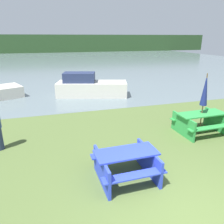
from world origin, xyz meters
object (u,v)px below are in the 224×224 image
at_px(boat, 90,87).
at_px(picnic_table_blue, 126,163).
at_px(picnic_table_green, 201,121).
at_px(umbrella_navy, 205,90).

bearing_deg(boat, picnic_table_blue, -78.70).
relative_size(picnic_table_blue, picnic_table_green, 0.86).
distance_m(picnic_table_blue, boat, 8.58).
distance_m(picnic_table_green, boat, 7.28).
xyz_separation_m(picnic_table_green, boat, (-2.95, 6.65, 0.08)).
xyz_separation_m(picnic_table_blue, umbrella_navy, (3.70, 1.90, 1.21)).
xyz_separation_m(picnic_table_blue, boat, (0.74, 8.55, 0.10)).
bearing_deg(picnic_table_green, boat, 113.94).
relative_size(picnic_table_blue, boat, 0.36).
distance_m(umbrella_navy, boat, 7.36).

